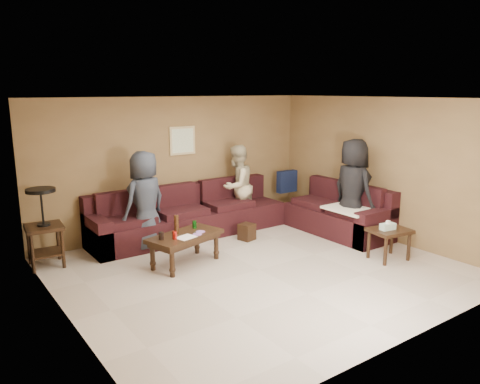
{
  "coord_description": "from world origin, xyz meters",
  "views": [
    {
      "loc": [
        -4.02,
        -5.17,
        2.62
      ],
      "look_at": [
        0.25,
        0.85,
        1.0
      ],
      "focal_mm": 35.0,
      "sensor_mm": 36.0,
      "label": 1
    }
  ],
  "objects_px": {
    "side_table_right": "(389,233)",
    "person_right": "(353,189)",
    "coffee_table": "(185,239)",
    "sectional_sofa": "(244,218)",
    "person_left": "(145,201)",
    "end_table_left": "(44,226)",
    "waste_bin": "(247,232)",
    "person_middle": "(237,186)"
  },
  "relations": [
    {
      "from": "person_middle",
      "to": "person_right",
      "type": "distance_m",
      "value": 2.19
    },
    {
      "from": "side_table_right",
      "to": "person_left",
      "type": "xyz_separation_m",
      "value": [
        -2.89,
        2.65,
        0.4
      ]
    },
    {
      "from": "sectional_sofa",
      "to": "end_table_left",
      "type": "distance_m",
      "value": 3.4
    },
    {
      "from": "side_table_right",
      "to": "person_left",
      "type": "distance_m",
      "value": 3.94
    },
    {
      "from": "person_left",
      "to": "side_table_right",
      "type": "bearing_deg",
      "value": 119.26
    },
    {
      "from": "waste_bin",
      "to": "person_left",
      "type": "distance_m",
      "value": 1.88
    },
    {
      "from": "side_table_right",
      "to": "person_left",
      "type": "bearing_deg",
      "value": 137.53
    },
    {
      "from": "sectional_sofa",
      "to": "waste_bin",
      "type": "bearing_deg",
      "value": -115.93
    },
    {
      "from": "waste_bin",
      "to": "side_table_right",
      "type": "bearing_deg",
      "value": -59.31
    },
    {
      "from": "side_table_right",
      "to": "person_right",
      "type": "distance_m",
      "value": 1.24
    },
    {
      "from": "side_table_right",
      "to": "waste_bin",
      "type": "xyz_separation_m",
      "value": [
        -1.23,
        2.08,
        -0.28
      ]
    },
    {
      "from": "coffee_table",
      "to": "waste_bin",
      "type": "distance_m",
      "value": 1.56
    },
    {
      "from": "waste_bin",
      "to": "person_right",
      "type": "relative_size",
      "value": 0.16
    },
    {
      "from": "side_table_right",
      "to": "person_right",
      "type": "bearing_deg",
      "value": 71.79
    },
    {
      "from": "person_left",
      "to": "person_middle",
      "type": "height_order",
      "value": "person_left"
    },
    {
      "from": "sectional_sofa",
      "to": "side_table_right",
      "type": "distance_m",
      "value": 2.59
    },
    {
      "from": "side_table_right",
      "to": "person_right",
      "type": "xyz_separation_m",
      "value": [
        0.36,
        1.09,
        0.47
      ]
    },
    {
      "from": "sectional_sofa",
      "to": "side_table_right",
      "type": "height_order",
      "value": "sectional_sofa"
    },
    {
      "from": "waste_bin",
      "to": "person_right",
      "type": "height_order",
      "value": "person_right"
    },
    {
      "from": "waste_bin",
      "to": "person_left",
      "type": "xyz_separation_m",
      "value": [
        -1.66,
        0.57,
        0.68
      ]
    },
    {
      "from": "sectional_sofa",
      "to": "person_left",
      "type": "xyz_separation_m",
      "value": [
        -1.79,
        0.31,
        0.5
      ]
    },
    {
      "from": "person_middle",
      "to": "coffee_table",
      "type": "bearing_deg",
      "value": 12.18
    },
    {
      "from": "person_right",
      "to": "coffee_table",
      "type": "bearing_deg",
      "value": 83.72
    },
    {
      "from": "end_table_left",
      "to": "waste_bin",
      "type": "xyz_separation_m",
      "value": [
        3.22,
        -0.73,
        -0.48
      ]
    },
    {
      "from": "end_table_left",
      "to": "person_middle",
      "type": "distance_m",
      "value": 3.58
    },
    {
      "from": "coffee_table",
      "to": "person_middle",
      "type": "distance_m",
      "value": 2.24
    },
    {
      "from": "coffee_table",
      "to": "person_right",
      "type": "distance_m",
      "value": 3.16
    },
    {
      "from": "end_table_left",
      "to": "sectional_sofa",
      "type": "bearing_deg",
      "value": -8.05
    },
    {
      "from": "side_table_right",
      "to": "waste_bin",
      "type": "relative_size",
      "value": 2.29
    },
    {
      "from": "side_table_right",
      "to": "person_left",
      "type": "height_order",
      "value": "person_left"
    },
    {
      "from": "sectional_sofa",
      "to": "person_middle",
      "type": "xyz_separation_m",
      "value": [
        0.23,
        0.55,
        0.47
      ]
    },
    {
      "from": "coffee_table",
      "to": "person_right",
      "type": "bearing_deg",
      "value": -10.52
    },
    {
      "from": "coffee_table",
      "to": "waste_bin",
      "type": "bearing_deg",
      "value": 15.99
    },
    {
      "from": "sectional_sofa",
      "to": "waste_bin",
      "type": "distance_m",
      "value": 0.34
    },
    {
      "from": "sectional_sofa",
      "to": "coffee_table",
      "type": "xyz_separation_m",
      "value": [
        -1.6,
        -0.68,
        0.08
      ]
    },
    {
      "from": "coffee_table",
      "to": "person_middle",
      "type": "height_order",
      "value": "person_middle"
    },
    {
      "from": "person_middle",
      "to": "side_table_right",
      "type": "bearing_deg",
      "value": 85.1
    },
    {
      "from": "sectional_sofa",
      "to": "person_right",
      "type": "height_order",
      "value": "person_right"
    },
    {
      "from": "coffee_table",
      "to": "person_left",
      "type": "xyz_separation_m",
      "value": [
        -0.18,
        0.99,
        0.42
      ]
    },
    {
      "from": "person_middle",
      "to": "waste_bin",
      "type": "bearing_deg",
      "value": 44.62
    },
    {
      "from": "waste_bin",
      "to": "sectional_sofa",
      "type": "bearing_deg",
      "value": 64.07
    },
    {
      "from": "coffee_table",
      "to": "end_table_left",
      "type": "xyz_separation_m",
      "value": [
        -1.75,
        1.16,
        0.22
      ]
    }
  ]
}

